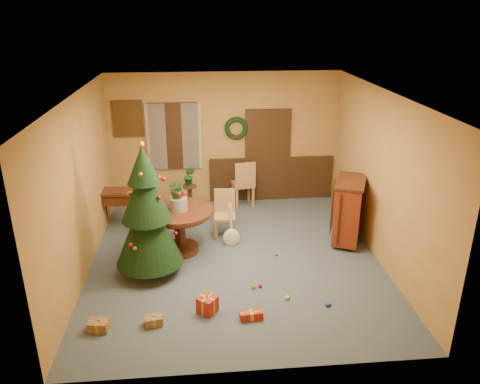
{
  "coord_description": "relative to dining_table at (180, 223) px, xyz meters",
  "views": [
    {
      "loc": [
        -0.59,
        -7.24,
        4.15
      ],
      "look_at": [
        0.12,
        0.4,
        1.11
      ],
      "focal_mm": 35.0,
      "sensor_mm": 36.0,
      "label": 1
    }
  ],
  "objects": [
    {
      "name": "guitar",
      "position": [
        0.94,
        0.16,
        -0.21
      ],
      "size": [
        0.39,
        0.53,
        0.73
      ],
      "primitive_type": null,
      "rotation": [
        -0.49,
        0.0,
        -0.16
      ],
      "color": "beige",
      "rests_on": "floor"
    },
    {
      "name": "toy_c",
      "position": [
        1.65,
        -1.67,
        -0.55
      ],
      "size": [
        0.09,
        0.09,
        0.05
      ],
      "primitive_type": "cube",
      "rotation": [
        0.0,
        0.0,
        0.99
      ],
      "color": "gold",
      "rests_on": "floor"
    },
    {
      "name": "urn",
      "position": [
        -0.0,
        0.0,
        0.36
      ],
      "size": [
        0.31,
        0.31,
        0.23
      ],
      "primitive_type": "cylinder",
      "color": "slate",
      "rests_on": "dining_table"
    },
    {
      "name": "gift_a",
      "position": [
        -1.07,
        -2.15,
        -0.51
      ],
      "size": [
        0.3,
        0.24,
        0.15
      ],
      "color": "brown",
      "rests_on": "floor"
    },
    {
      "name": "plant_stand",
      "position": [
        0.18,
        1.4,
        -0.11
      ],
      "size": [
        0.29,
        0.29,
        0.75
      ],
      "color": "black",
      "rests_on": "floor"
    },
    {
      "name": "centerpiece_plant",
      "position": [
        0.0,
        0.0,
        0.65
      ],
      "size": [
        0.32,
        0.28,
        0.36
      ],
      "primitive_type": "imported",
      "color": "#1E4C23",
      "rests_on": "urn"
    },
    {
      "name": "writing_desk",
      "position": [
        -1.18,
        1.14,
        0.02
      ],
      "size": [
        0.92,
        0.51,
        0.79
      ],
      "color": "black",
      "rests_on": "floor"
    },
    {
      "name": "sideboard",
      "position": [
        3.12,
        0.11,
        0.08
      ],
      "size": [
        0.84,
        1.08,
        1.23
      ],
      "color": "#511409",
      "rests_on": "floor"
    },
    {
      "name": "chair_near",
      "position": [
        0.84,
        0.58,
        -0.08
      ],
      "size": [
        0.43,
        0.43,
        0.92
      ],
      "color": "#A07340",
      "rests_on": "floor"
    },
    {
      "name": "christmas_tree",
      "position": [
        -0.48,
        -0.67,
        0.5
      ],
      "size": [
        1.1,
        1.1,
        2.27
      ],
      "color": "#382111",
      "rests_on": "floor"
    },
    {
      "name": "gift_d",
      "position": [
        1.05,
        -2.09,
        -0.52
      ],
      "size": [
        0.34,
        0.17,
        0.12
      ],
      "color": "#A02315",
      "rests_on": "floor"
    },
    {
      "name": "toy_e",
      "position": [
        1.17,
        -1.33,
        -0.55
      ],
      "size": [
        0.08,
        0.06,
        0.05
      ],
      "primitive_type": "cube",
      "rotation": [
        0.0,
        0.0,
        -0.1
      ],
      "color": "gold",
      "rests_on": "floor"
    },
    {
      "name": "toy_a",
      "position": [
        2.22,
        -1.9,
        -0.55
      ],
      "size": [
        0.09,
        0.07,
        0.05
      ],
      "primitive_type": "cube",
      "rotation": [
        0.0,
        0.0,
        0.31
      ],
      "color": "#214693",
      "rests_on": "floor"
    },
    {
      "name": "chair_far",
      "position": [
        1.35,
        1.98,
        -0.01
      ],
      "size": [
        0.53,
        0.53,
        1.05
      ],
      "color": "#A07340",
      "rests_on": "floor"
    },
    {
      "name": "room_envelope",
      "position": [
        1.17,
        2.34,
        0.54
      ],
      "size": [
        5.5,
        5.5,
        5.5
      ],
      "color": "#3C4C57",
      "rests_on": "ground"
    },
    {
      "name": "toy_d",
      "position": [
        1.28,
        -1.31,
        -0.55
      ],
      "size": [
        0.06,
        0.06,
        0.06
      ],
      "primitive_type": "sphere",
      "color": "#BA0C14",
      "rests_on": "floor"
    },
    {
      "name": "dining_table",
      "position": [
        0.0,
        0.0,
        0.0
      ],
      "size": [
        1.2,
        1.2,
        0.83
      ],
      "color": "black",
      "rests_on": "floor"
    },
    {
      "name": "gift_b",
      "position": [
        0.43,
        -1.87,
        -0.46
      ],
      "size": [
        0.34,
        0.34,
        0.25
      ],
      "color": "#A02315",
      "rests_on": "floor"
    },
    {
      "name": "toy_b",
      "position": [
        1.71,
        -0.33,
        -0.55
      ],
      "size": [
        0.06,
        0.06,
        0.06
      ],
      "primitive_type": "sphere",
      "color": "green",
      "rests_on": "floor"
    },
    {
      "name": "stand_plant",
      "position": [
        0.18,
        1.4,
        0.38
      ],
      "size": [
        0.29,
        0.27,
        0.42
      ],
      "primitive_type": "imported",
      "rotation": [
        0.0,
        0.0,
        -0.43
      ],
      "color": "#19471E",
      "rests_on": "plant_stand"
    },
    {
      "name": "gift_c",
      "position": [
        -0.33,
        -2.1,
        -0.51
      ],
      "size": [
        0.27,
        0.21,
        0.13
      ],
      "color": "brown",
      "rests_on": "floor"
    }
  ]
}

